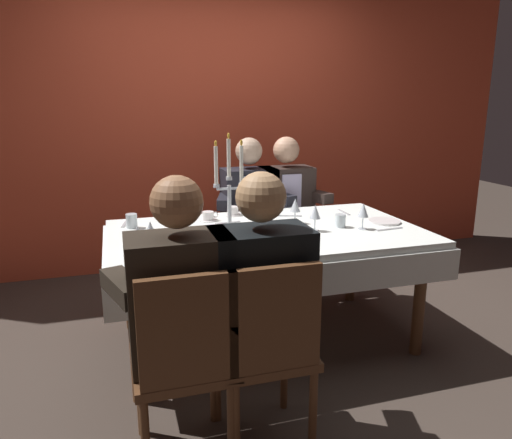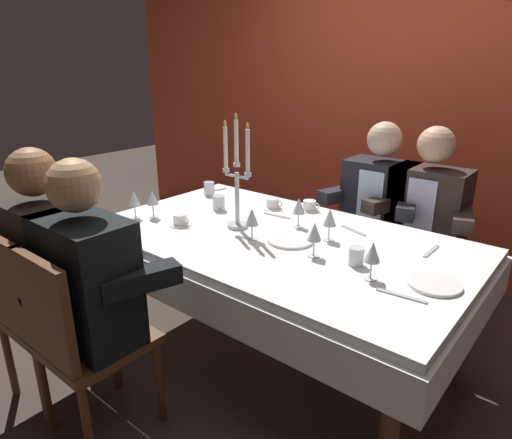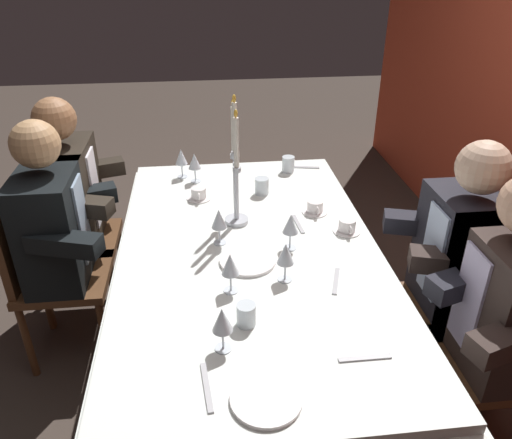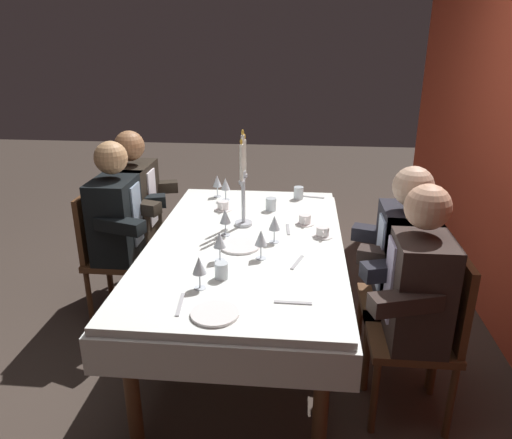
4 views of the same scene
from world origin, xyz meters
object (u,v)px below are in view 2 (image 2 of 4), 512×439
Objects in this scene: wine_glass_1 at (314,233)px; water_tumbler_0 at (219,203)px; water_tumbler_1 at (356,256)px; coffee_cup_0 at (273,204)px; dining_table at (277,257)px; candelabra at (237,182)px; wine_glass_5 at (372,253)px; wine_glass_6 at (330,218)px; water_tumbler_2 at (209,189)px; seated_diner_3 at (428,212)px; wine_glass_0 at (134,199)px; seated_diner_0 at (45,258)px; seated_diner_1 at (86,281)px; wine_glass_4 at (152,198)px; coffee_cup_1 at (180,220)px; wine_glass_2 at (299,206)px; wine_glass_3 at (252,218)px; dinner_plate_1 at (434,284)px; coffee_cup_2 at (310,206)px; dinner_plate_0 at (290,240)px; seated_diner_2 at (379,202)px.

wine_glass_1 is 0.84m from water_tumbler_0.
water_tumbler_1 reaches higher than coffee_cup_0.
candelabra is (-0.24, -0.04, 0.37)m from dining_table.
wine_glass_1 and wine_glass_5 have the same top height.
water_tumbler_2 is at bearing 169.59° from wine_glass_6.
dining_table is 11.83× the size of wine_glass_1.
wine_glass_1 is at bearing -99.87° from seated_diner_3.
wine_glass_0 is 1.09m from wine_glass_6.
seated_diner_0 and seated_diner_1 have the same top height.
dining_table is at bearing 17.30° from wine_glass_4.
wine_glass_2 is at bearing 36.31° from coffee_cup_1.
water_tumbler_2 reaches higher than coffee_cup_1.
seated_diner_1 is (-0.24, -0.76, -0.12)m from wine_glass_3.
water_tumbler_1 is (0.54, 0.06, -0.08)m from wine_glass_3.
dinner_plate_1 is 0.33m from water_tumbler_1.
coffee_cup_0 reaches higher than dining_table.
seated_diner_1 is (-0.02, -1.23, -0.03)m from coffee_cup_0.
wine_glass_5 is at bearing -37.72° from water_tumbler_1.
seated_diner_1 is at bearing -107.73° from wine_glass_3.
wine_glass_0 is 0.10m from wine_glass_4.
wine_glass_0 is at bearing -169.66° from wine_glass_1.
wine_glass_2 is at bearing -68.64° from coffee_cup_2.
water_tumbler_0 reaches higher than dining_table.
dinner_plate_0 is at bearing 178.50° from dinner_plate_1.
water_tumbler_0 is at bearing -34.67° from water_tumbler_2.
water_tumbler_2 reaches higher than water_tumbler_1.
coffee_cup_2 is at bearing 67.47° from seated_diner_0.
wine_glass_2 is at bearing 134.77° from wine_glass_1.
dinner_plate_1 is at bearing -69.16° from seated_diner_3.
water_tumbler_2 is at bearing 112.05° from seated_diner_1.
wine_glass_5 is 0.91m from coffee_cup_2.
dinner_plate_0 is 1.42× the size of wine_glass_3.
wine_glass_5 is (0.82, -0.11, -0.13)m from candelabra.
dinner_plate_1 is 1.63m from water_tumbler_2.
coffee_cup_0 is at bearing 152.00° from water_tumbler_1.
wine_glass_0 is 0.13× the size of seated_diner_1.
wine_glass_6 is at bearing -10.41° from water_tumbler_2.
water_tumbler_0 is at bearing 167.72° from dinner_plate_0.
seated_diner_0 is at bearing -126.44° from dining_table.
seated_diner_1 reaches higher than dinner_plate_1.
coffee_cup_2 is (-0.10, 0.45, 0.15)m from dining_table.
seated_diner_1 is 1.93m from seated_diner_3.
water_tumbler_0 reaches higher than water_tumbler_1.
wine_glass_6 is 1.90× the size of water_tumbler_0.
wine_glass_1 is (0.19, -0.08, 0.11)m from dinner_plate_0.
water_tumbler_1 is at bearing -15.97° from water_tumbler_2.
dinner_plate_0 is 0.19× the size of seated_diner_2.
seated_diner_1 is (-0.78, -0.82, -0.05)m from water_tumbler_1.
candelabra is 0.35m from wine_glass_2.
coffee_cup_1 is at bearing -172.20° from wine_glass_1.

